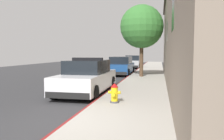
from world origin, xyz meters
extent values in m
cube|color=#353538|center=(-4.66, 10.00, -0.10)|extent=(27.54, 60.00, 0.20)
cube|color=#ADA89E|center=(1.34, 10.00, 0.07)|extent=(2.67, 60.00, 0.13)
cube|color=maroon|center=(-0.04, 10.00, 0.07)|extent=(0.08, 60.00, 0.13)
cube|color=gray|center=(5.22, 7.71, 2.84)|extent=(5.10, 21.21, 5.68)
cube|color=black|center=(2.70, 1.78, 3.13)|extent=(0.06, 1.30, 1.10)
cube|color=black|center=(2.70, 7.71, 3.13)|extent=(0.06, 1.30, 1.10)
cube|color=black|center=(2.70, 13.65, 3.13)|extent=(0.06, 1.30, 1.10)
cube|color=white|center=(-1.06, 4.77, 0.58)|extent=(1.84, 4.80, 0.76)
cube|color=black|center=(-1.06, 4.92, 1.26)|extent=(1.64, 2.50, 0.60)
cube|color=black|center=(-1.06, 2.43, 0.32)|extent=(1.76, 0.16, 0.24)
cube|color=black|center=(-1.06, 7.11, 0.32)|extent=(1.76, 0.16, 0.24)
cylinder|color=black|center=(-1.92, 6.47, 0.32)|extent=(0.22, 0.64, 0.64)
cylinder|color=black|center=(-0.20, 6.47, 0.32)|extent=(0.22, 0.64, 0.64)
cylinder|color=black|center=(-1.92, 3.07, 0.32)|extent=(0.22, 0.64, 0.64)
cylinder|color=black|center=(-0.20, 3.07, 0.32)|extent=(0.22, 0.64, 0.64)
cube|color=black|center=(-1.06, 4.87, 1.62)|extent=(1.48, 0.20, 0.12)
cube|color=red|center=(-1.41, 4.87, 1.62)|extent=(0.44, 0.18, 0.11)
cube|color=#1E33E0|center=(-0.71, 4.87, 1.62)|extent=(0.44, 0.18, 0.11)
cube|color=navy|center=(-1.01, 14.12, 0.58)|extent=(1.84, 4.80, 0.76)
cube|color=black|center=(-1.01, 14.27, 1.26)|extent=(1.64, 2.50, 0.60)
cube|color=black|center=(-1.01, 11.78, 0.32)|extent=(1.76, 0.16, 0.24)
cube|color=black|center=(-1.01, 16.46, 0.32)|extent=(1.76, 0.16, 0.24)
cylinder|color=black|center=(-1.87, 15.82, 0.32)|extent=(0.22, 0.64, 0.64)
cylinder|color=black|center=(-0.15, 15.82, 0.32)|extent=(0.22, 0.64, 0.64)
cylinder|color=black|center=(-1.87, 12.42, 0.32)|extent=(0.22, 0.64, 0.64)
cylinder|color=black|center=(-0.15, 12.42, 0.32)|extent=(0.22, 0.64, 0.64)
cube|color=#B2B5BA|center=(-0.98, 23.16, 0.58)|extent=(1.84, 4.80, 0.76)
cube|color=black|center=(-0.98, 23.31, 1.26)|extent=(1.64, 2.50, 0.60)
cube|color=black|center=(-0.98, 20.82, 0.32)|extent=(1.76, 0.16, 0.24)
cube|color=black|center=(-0.98, 25.50, 0.32)|extent=(1.76, 0.16, 0.24)
cylinder|color=black|center=(-1.84, 24.86, 0.32)|extent=(0.22, 0.64, 0.64)
cylinder|color=black|center=(-0.12, 24.86, 0.32)|extent=(0.22, 0.64, 0.64)
cylinder|color=black|center=(-1.84, 21.46, 0.32)|extent=(0.22, 0.64, 0.64)
cylinder|color=black|center=(-0.12, 21.46, 0.32)|extent=(0.22, 0.64, 0.64)
cylinder|color=#4C4C51|center=(0.74, 2.39, 0.16)|extent=(0.32, 0.32, 0.06)
cylinder|color=yellow|center=(0.74, 2.39, 0.44)|extent=(0.24, 0.24, 0.50)
cone|color=red|center=(0.74, 2.39, 0.76)|extent=(0.28, 0.28, 0.14)
cylinder|color=#4C4C51|center=(0.74, 2.39, 0.86)|extent=(0.05, 0.05, 0.06)
cylinder|color=yellow|center=(0.57, 2.39, 0.50)|extent=(0.10, 0.10, 0.10)
cylinder|color=yellow|center=(0.91, 2.39, 0.50)|extent=(0.10, 0.10, 0.10)
cylinder|color=yellow|center=(0.74, 2.21, 0.45)|extent=(0.13, 0.12, 0.13)
cylinder|color=brown|center=(0.95, 11.68, 1.42)|extent=(0.28, 0.28, 2.58)
sphere|color=#387A33|center=(0.95, 11.68, 3.83)|extent=(3.19, 3.19, 3.19)
camera|label=1|loc=(2.31, -5.58, 1.92)|focal=36.93mm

